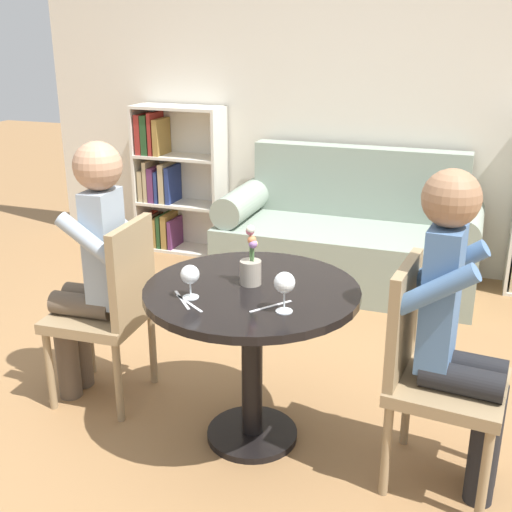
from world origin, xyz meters
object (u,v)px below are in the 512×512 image
person_right (459,328)px  wine_glass_left (190,276)px  wine_glass_right (285,284)px  couch (348,240)px  bookshelf_left (171,182)px  flower_vase (251,264)px  chair_right (430,367)px  person_left (92,265)px  chair_left (112,305)px

person_right → wine_glass_left: size_ratio=9.34×
wine_glass_right → couch: bearing=95.2°
bookshelf_left → flower_vase: 2.65m
chair_right → bookshelf_left: bearing=50.2°
couch → bookshelf_left: bookshelf_left is taller
person_left → wine_glass_left: (0.62, -0.26, 0.12)m
wine_glass_right → flower_vase: flower_vase is taller
chair_right → flower_vase: flower_vase is taller
chair_left → chair_right: same height
chair_right → wine_glass_left: 0.99m
wine_glass_left → chair_left: bearing=154.0°
chair_right → person_right: size_ratio=0.71×
person_left → flower_vase: bearing=84.1°
chair_right → wine_glass_left: chair_right is taller
couch → flower_vase: bearing=-90.5°
bookshelf_left → chair_left: (0.77, -2.14, -0.06)m
couch → bookshelf_left: (-1.50, 0.26, 0.24)m
chair_right → chair_left: bearing=91.6°
chair_left → person_right: 1.56m
couch → wine_glass_left: 2.20m
couch → chair_right: 2.11m
couch → person_left: (-0.81, -1.88, 0.37)m
wine_glass_right → person_right: bearing=14.3°
bookshelf_left → person_left: size_ratio=0.91×
couch → chair_left: 2.02m
couch → chair_right: size_ratio=1.95×
bookshelf_left → wine_glass_right: bookshelf_left is taller
person_right → chair_right: bearing=86.4°
flower_vase → person_left: bearing=177.0°
wine_glass_right → flower_vase: bearing=134.5°
person_right → bookshelf_left: bearing=51.1°
person_right → flower_vase: 0.84m
chair_left → wine_glass_right: bearing=71.1°
wine_glass_left → flower_vase: 0.28m
person_left → person_right: bearing=83.6°
couch → bookshelf_left: bearing=170.1°
bookshelf_left → person_right: (2.31, -2.24, 0.13)m
chair_right → flower_vase: 0.81m
wine_glass_right → flower_vase: 0.30m
bookshelf_left → wine_glass_right: (1.69, -2.40, 0.28)m
chair_left → flower_vase: flower_vase is taller
wine_glass_left → wine_glass_right: size_ratio=0.86×
couch → person_right: size_ratio=1.39×
chair_left → wine_glass_right: size_ratio=5.74×
bookshelf_left → person_left: (0.68, -2.14, 0.13)m
wine_glass_left → flower_vase: flower_vase is taller
person_right → wine_glass_right: (-0.62, -0.16, 0.15)m
flower_vase → wine_glass_right: bearing=-45.5°
chair_right → wine_glass_right: size_ratio=5.74×
wine_glass_left → wine_glass_right: 0.38m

